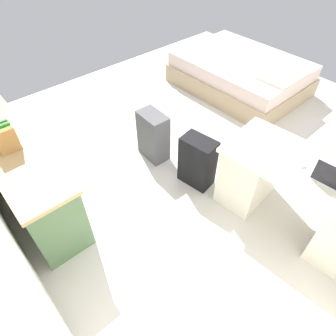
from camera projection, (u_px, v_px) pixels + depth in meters
name	position (u px, v px, depth m)	size (l,w,h in m)	color
ground_plane	(213.00, 156.00, 3.63)	(5.62, 5.62, 0.00)	beige
desk	(297.00, 195.00, 2.70)	(1.50, 0.81, 0.72)	silver
credenza	(23.00, 174.00, 2.89)	(1.80, 0.48, 0.75)	#4C6B47
bed	(241.00, 74.00, 4.58)	(1.93, 1.44, 0.58)	tan
suitcase_black	(197.00, 162.00, 3.13)	(0.36, 0.22, 0.58)	black
suitcase_spare_grey	(153.00, 136.00, 3.43)	(0.36, 0.22, 0.59)	#4C4C51
laptop	(334.00, 179.00, 2.30)	(0.33, 0.25, 0.21)	#B7B7BC
computer_mouse	(304.00, 164.00, 2.47)	(0.06, 0.10, 0.03)	white
book_row	(4.00, 137.00, 2.53)	(0.24, 0.17, 0.24)	#9E703B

